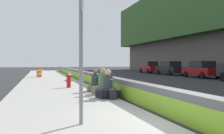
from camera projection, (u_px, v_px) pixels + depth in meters
ground_plane at (187, 126)px, 6.14m from camera, size 160.00×160.00×0.00m
sidewalk_strip at (79, 132)px, 5.40m from camera, size 80.00×4.40×0.14m
jersey_barrier at (187, 109)px, 6.13m from camera, size 76.00×0.45×0.85m
route_sign_post at (81, 35)px, 5.76m from camera, size 0.44×0.09×3.60m
fire_hydrant at (69, 80)px, 14.18m from camera, size 0.26×0.46×0.88m
seated_person_foreground at (108, 89)px, 10.10m from camera, size 0.82×0.92×1.15m
seated_person_middle at (103, 86)px, 11.34m from camera, size 0.81×0.92×1.18m
seated_person_rear at (95, 84)px, 12.38m from camera, size 0.76×0.86×1.09m
backpack at (113, 94)px, 9.66m from camera, size 0.32×0.28×0.40m
construction_barrel at (39, 72)px, 24.29m from camera, size 0.54×0.54×0.95m
parked_car_fourth at (202, 69)px, 25.29m from camera, size 4.52×2.00×1.71m
parked_car_midline at (170, 68)px, 30.95m from camera, size 4.55×2.04×1.71m
parked_car_far at (150, 67)px, 36.80m from camera, size 4.56×2.08×1.71m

